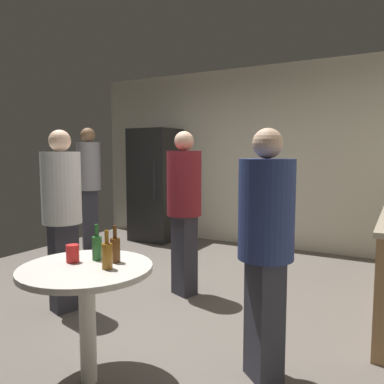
{
  "coord_description": "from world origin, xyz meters",
  "views": [
    {
      "loc": [
        2.12,
        -2.98,
        1.41
      ],
      "look_at": [
        0.36,
        0.21,
        1.04
      ],
      "focal_mm": 35.98,
      "sensor_mm": 36.0,
      "label": 1
    }
  ],
  "objects_px": {
    "foreground_table": "(86,283)",
    "person_in_navy_shirt": "(266,236)",
    "beer_bottle_green": "(97,247)",
    "person_in_gray_shirt": "(89,178)",
    "refrigerator": "(156,185)",
    "plastic_cup_red": "(73,253)",
    "beer_bottle_amber": "(107,255)",
    "person_in_white_shirt": "(62,207)",
    "person_in_maroon_shirt": "(184,200)",
    "beer_bottle_brown": "(115,249)"
  },
  "relations": [
    {
      "from": "refrigerator",
      "to": "beer_bottle_brown",
      "type": "bearing_deg",
      "value": -59.45
    },
    {
      "from": "beer_bottle_brown",
      "to": "person_in_maroon_shirt",
      "type": "distance_m",
      "value": 1.48
    },
    {
      "from": "beer_bottle_amber",
      "to": "person_in_white_shirt",
      "type": "bearing_deg",
      "value": 148.28
    },
    {
      "from": "person_in_maroon_shirt",
      "to": "beer_bottle_amber",
      "type": "bearing_deg",
      "value": 35.98
    },
    {
      "from": "beer_bottle_brown",
      "to": "plastic_cup_red",
      "type": "relative_size",
      "value": 2.09
    },
    {
      "from": "beer_bottle_green",
      "to": "person_in_white_shirt",
      "type": "bearing_deg",
      "value": 148.34
    },
    {
      "from": "beer_bottle_green",
      "to": "plastic_cup_red",
      "type": "bearing_deg",
      "value": -130.54
    },
    {
      "from": "person_in_navy_shirt",
      "to": "beer_bottle_green",
      "type": "bearing_deg",
      "value": -25.65
    },
    {
      "from": "refrigerator",
      "to": "beer_bottle_brown",
      "type": "xyz_separation_m",
      "value": [
        1.98,
        -3.36,
        -0.08
      ]
    },
    {
      "from": "beer_bottle_green",
      "to": "person_in_navy_shirt",
      "type": "xyz_separation_m",
      "value": [
        0.97,
        0.43,
        0.09
      ]
    },
    {
      "from": "beer_bottle_green",
      "to": "person_in_gray_shirt",
      "type": "bearing_deg",
      "value": 134.58
    },
    {
      "from": "refrigerator",
      "to": "beer_bottle_amber",
      "type": "xyz_separation_m",
      "value": [
        2.03,
        -3.49,
        -0.08
      ]
    },
    {
      "from": "beer_bottle_green",
      "to": "person_in_navy_shirt",
      "type": "bearing_deg",
      "value": 23.7
    },
    {
      "from": "beer_bottle_brown",
      "to": "person_in_gray_shirt",
      "type": "distance_m",
      "value": 3.43
    },
    {
      "from": "refrigerator",
      "to": "person_in_gray_shirt",
      "type": "xyz_separation_m",
      "value": [
        -0.49,
        -1.0,
        0.14
      ]
    },
    {
      "from": "refrigerator",
      "to": "foreground_table",
      "type": "height_order",
      "value": "refrigerator"
    },
    {
      "from": "person_in_gray_shirt",
      "to": "beer_bottle_brown",
      "type": "bearing_deg",
      "value": -4.96
    },
    {
      "from": "beer_bottle_brown",
      "to": "beer_bottle_green",
      "type": "bearing_deg",
      "value": -173.28
    },
    {
      "from": "refrigerator",
      "to": "person_in_gray_shirt",
      "type": "bearing_deg",
      "value": -116.22
    },
    {
      "from": "refrigerator",
      "to": "plastic_cup_red",
      "type": "height_order",
      "value": "refrigerator"
    },
    {
      "from": "person_in_navy_shirt",
      "to": "beer_bottle_brown",
      "type": "bearing_deg",
      "value": -23.19
    },
    {
      "from": "plastic_cup_red",
      "to": "person_in_white_shirt",
      "type": "xyz_separation_m",
      "value": [
        -0.84,
        0.69,
        0.15
      ]
    },
    {
      "from": "refrigerator",
      "to": "beer_bottle_amber",
      "type": "distance_m",
      "value": 4.04
    },
    {
      "from": "refrigerator",
      "to": "plastic_cup_red",
      "type": "bearing_deg",
      "value": -63.36
    },
    {
      "from": "foreground_table",
      "to": "beer_bottle_brown",
      "type": "bearing_deg",
      "value": 56.52
    },
    {
      "from": "refrigerator",
      "to": "person_in_white_shirt",
      "type": "relative_size",
      "value": 1.12
    },
    {
      "from": "beer_bottle_green",
      "to": "beer_bottle_amber",
      "type": "bearing_deg",
      "value": -32.01
    },
    {
      "from": "foreground_table",
      "to": "beer_bottle_amber",
      "type": "relative_size",
      "value": 3.48
    },
    {
      "from": "plastic_cup_red",
      "to": "person_in_gray_shirt",
      "type": "height_order",
      "value": "person_in_gray_shirt"
    },
    {
      "from": "beer_bottle_amber",
      "to": "beer_bottle_brown",
      "type": "xyz_separation_m",
      "value": [
        -0.05,
        0.13,
        0.0
      ]
    },
    {
      "from": "beer_bottle_green",
      "to": "plastic_cup_red",
      "type": "height_order",
      "value": "beer_bottle_green"
    },
    {
      "from": "person_in_white_shirt",
      "to": "person_in_gray_shirt",
      "type": "bearing_deg",
      "value": 145.92
    },
    {
      "from": "person_in_white_shirt",
      "to": "refrigerator",
      "type": "bearing_deg",
      "value": 125.95
    },
    {
      "from": "person_in_navy_shirt",
      "to": "person_in_gray_shirt",
      "type": "relative_size",
      "value": 0.88
    },
    {
      "from": "foreground_table",
      "to": "person_in_navy_shirt",
      "type": "relative_size",
      "value": 0.51
    },
    {
      "from": "person_in_white_shirt",
      "to": "person_in_maroon_shirt",
      "type": "relative_size",
      "value": 0.99
    },
    {
      "from": "beer_bottle_green",
      "to": "person_in_maroon_shirt",
      "type": "height_order",
      "value": "person_in_maroon_shirt"
    },
    {
      "from": "beer_bottle_amber",
      "to": "plastic_cup_red",
      "type": "xyz_separation_m",
      "value": [
        -0.28,
        0.0,
        -0.03
      ]
    },
    {
      "from": "plastic_cup_red",
      "to": "person_in_maroon_shirt",
      "type": "relative_size",
      "value": 0.07
    },
    {
      "from": "beer_bottle_amber",
      "to": "person_in_white_shirt",
      "type": "height_order",
      "value": "person_in_white_shirt"
    },
    {
      "from": "person_in_navy_shirt",
      "to": "person_in_white_shirt",
      "type": "height_order",
      "value": "person_in_white_shirt"
    },
    {
      "from": "beer_bottle_green",
      "to": "refrigerator",
      "type": "bearing_deg",
      "value": 118.69
    },
    {
      "from": "beer_bottle_amber",
      "to": "person_in_navy_shirt",
      "type": "height_order",
      "value": "person_in_navy_shirt"
    },
    {
      "from": "person_in_gray_shirt",
      "to": "beer_bottle_green",
      "type": "bearing_deg",
      "value": -6.76
    },
    {
      "from": "person_in_navy_shirt",
      "to": "person_in_gray_shirt",
      "type": "height_order",
      "value": "person_in_gray_shirt"
    },
    {
      "from": "person_in_navy_shirt",
      "to": "person_in_gray_shirt",
      "type": "distance_m",
      "value": 3.84
    },
    {
      "from": "beer_bottle_green",
      "to": "person_in_maroon_shirt",
      "type": "distance_m",
      "value": 1.47
    },
    {
      "from": "person_in_maroon_shirt",
      "to": "beer_bottle_brown",
      "type": "bearing_deg",
      "value": 35.3
    },
    {
      "from": "refrigerator",
      "to": "beer_bottle_green",
      "type": "height_order",
      "value": "refrigerator"
    },
    {
      "from": "plastic_cup_red",
      "to": "refrigerator",
      "type": "bearing_deg",
      "value": 116.64
    }
  ]
}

